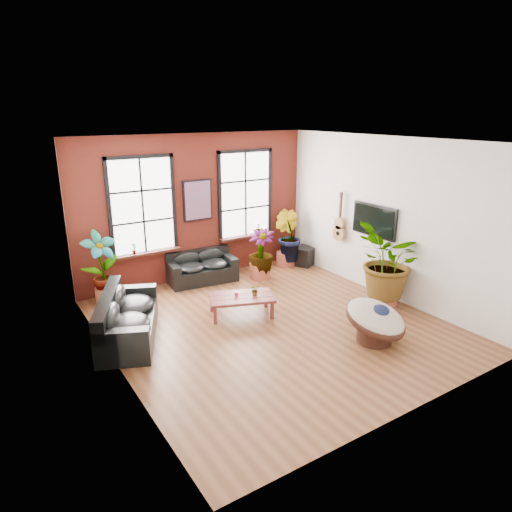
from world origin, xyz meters
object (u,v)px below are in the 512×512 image
(papasan_chair, at_px, (376,320))
(sofa_left, at_px, (125,319))
(coffee_table, at_px, (241,298))
(sofa_back, at_px, (201,268))

(papasan_chair, bearing_deg, sofa_left, 120.91)
(sofa_left, xyz_separation_m, coffee_table, (2.28, -0.30, -0.02))
(sofa_back, height_order, sofa_left, sofa_left)
(sofa_left, bearing_deg, coffee_table, -73.31)
(coffee_table, bearing_deg, papasan_chair, -35.98)
(sofa_back, distance_m, papasan_chair, 4.65)
(sofa_left, distance_m, coffee_table, 2.30)
(sofa_back, bearing_deg, coffee_table, -89.01)
(sofa_back, distance_m, coffee_table, 2.22)
(sofa_back, xyz_separation_m, sofa_left, (-2.47, -1.92, 0.05))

